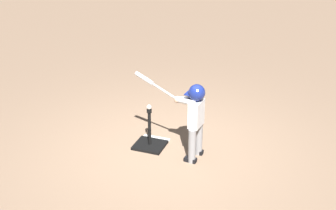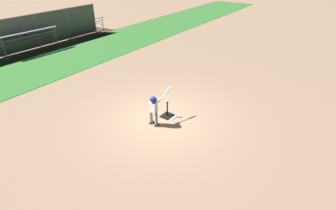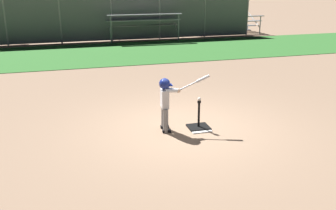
{
  "view_description": "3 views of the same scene",
  "coord_description": "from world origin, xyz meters",
  "px_view_note": "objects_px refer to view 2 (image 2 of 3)",
  "views": [
    {
      "loc": [
        -2.19,
        5.73,
        3.64
      ],
      "look_at": [
        -0.01,
        -0.08,
        0.73
      ],
      "focal_mm": 50.0,
      "sensor_mm": 36.0,
      "label": 1
    },
    {
      "loc": [
        -6.68,
        -4.98,
        5.4
      ],
      "look_at": [
        -0.0,
        -0.26,
        0.7
      ],
      "focal_mm": 28.0,
      "sensor_mm": 36.0,
      "label": 2
    },
    {
      "loc": [
        -2.52,
        -7.63,
        3.27
      ],
      "look_at": [
        -0.46,
        -0.15,
        0.64
      ],
      "focal_mm": 42.0,
      "sensor_mm": 36.0,
      "label": 3
    }
  ],
  "objects_px": {
    "batting_tee": "(167,114)",
    "bleachers_right_center": "(24,40)",
    "baseball": "(167,101)",
    "batter_child": "(154,107)",
    "bleachers_left_center": "(79,26)"
  },
  "relations": [
    {
      "from": "batting_tee",
      "to": "bleachers_right_center",
      "type": "xyz_separation_m",
      "value": [
        1.28,
        12.21,
        0.59
      ]
    },
    {
      "from": "baseball",
      "to": "bleachers_right_center",
      "type": "relative_size",
      "value": 0.02
    },
    {
      "from": "batter_child",
      "to": "bleachers_left_center",
      "type": "distance_m",
      "value": 14.59
    },
    {
      "from": "baseball",
      "to": "batting_tee",
      "type": "bearing_deg",
      "value": 0.0
    },
    {
      "from": "batting_tee",
      "to": "batter_child",
      "type": "xyz_separation_m",
      "value": [
        -0.71,
        0.07,
        0.67
      ]
    },
    {
      "from": "bleachers_right_center",
      "to": "bleachers_left_center",
      "type": "distance_m",
      "value": 4.91
    },
    {
      "from": "batting_tee",
      "to": "bleachers_right_center",
      "type": "distance_m",
      "value": 12.29
    },
    {
      "from": "batting_tee",
      "to": "batter_child",
      "type": "relative_size",
      "value": 0.52
    },
    {
      "from": "bleachers_right_center",
      "to": "batting_tee",
      "type": "bearing_deg",
      "value": -95.96
    },
    {
      "from": "batting_tee",
      "to": "batter_child",
      "type": "height_order",
      "value": "batter_child"
    },
    {
      "from": "baseball",
      "to": "bleachers_right_center",
      "type": "distance_m",
      "value": 12.28
    },
    {
      "from": "batting_tee",
      "to": "bleachers_left_center",
      "type": "distance_m",
      "value": 14.33
    },
    {
      "from": "batter_child",
      "to": "bleachers_left_center",
      "type": "relative_size",
      "value": 0.31
    },
    {
      "from": "batting_tee",
      "to": "bleachers_left_center",
      "type": "xyz_separation_m",
      "value": [
        6.13,
        12.95,
        0.43
      ]
    },
    {
      "from": "batter_child",
      "to": "baseball",
      "type": "bearing_deg",
      "value": -5.55
    }
  ]
}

